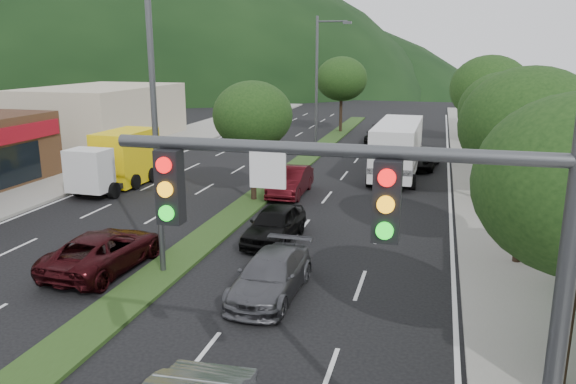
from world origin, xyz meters
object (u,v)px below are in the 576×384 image
(tree_r_c, at_px, (505,111))
(streetlight_mid, at_px, (319,78))
(traffic_signal, at_px, (433,281))
(car_queue_d, at_px, (419,158))
(box_truck, at_px, (119,162))
(tree_med_far, at_px, (342,79))
(car_queue_f, at_px, (378,135))
(tree_r_e, at_px, (480,84))
(motorhome, at_px, (397,148))
(tree_r_b, at_px, (530,127))
(car_queue_a, at_px, (275,224))
(suv_maroon, at_px, (105,250))
(car_queue_c, at_px, (290,181))
(streetlight_near, at_px, (160,113))
(tree_r_d, at_px, (490,89))
(tree_med_near, at_px, (253,115))
(car_queue_b, at_px, (271,275))
(car_queue_e, at_px, (385,144))

(tree_r_c, distance_m, streetlight_mid, 17.57)
(traffic_signal, distance_m, tree_r_c, 21.74)
(car_queue_d, bearing_deg, box_truck, -142.11)
(tree_med_far, bearing_deg, traffic_signal, -78.78)
(streetlight_mid, relative_size, car_queue_f, 2.22)
(tree_r_e, distance_m, motorhome, 15.46)
(tree_r_b, distance_m, car_queue_a, 10.16)
(car_queue_d, bearing_deg, tree_r_b, -69.98)
(suv_maroon, xyz_separation_m, car_queue_c, (3.64, 11.91, 0.05))
(suv_maroon, distance_m, car_queue_f, 31.76)
(tree_r_c, xyz_separation_m, streetlight_near, (-11.79, -12.00, 0.84))
(tree_r_c, xyz_separation_m, tree_r_d, (0.00, 10.00, 0.43))
(tree_med_near, relative_size, box_truck, 0.95)
(traffic_signal, xyz_separation_m, car_queue_b, (-4.88, 8.79, -3.98))
(car_queue_a, bearing_deg, tree_r_b, 1.67)
(tree_r_e, relative_size, box_truck, 1.06)
(tree_r_d, bearing_deg, tree_med_far, 130.60)
(traffic_signal, distance_m, car_queue_c, 22.88)
(suv_maroon, relative_size, motorhome, 0.58)
(suv_maroon, relative_size, car_queue_c, 1.10)
(car_queue_c, distance_m, car_queue_d, 11.22)
(tree_r_e, height_order, car_queue_f, tree_r_e)
(car_queue_c, distance_m, car_queue_e, 14.70)
(car_queue_e, relative_size, motorhome, 0.45)
(car_queue_a, height_order, motorhome, motorhome)
(streetlight_mid, relative_size, car_queue_a, 2.35)
(traffic_signal, height_order, car_queue_e, traffic_signal)
(car_queue_d, xyz_separation_m, car_queue_f, (-3.80, 10.00, -0.03))
(tree_r_d, distance_m, box_truck, 23.41)
(tree_r_e, height_order, car_queue_d, tree_r_e)
(tree_med_far, distance_m, car_queue_b, 37.24)
(car_queue_e, relative_size, box_truck, 0.61)
(motorhome, bearing_deg, car_queue_d, 69.45)
(car_queue_e, xyz_separation_m, motorhome, (1.49, -8.11, 1.11))
(tree_r_d, xyz_separation_m, tree_med_near, (-12.00, -12.00, -0.75))
(tree_r_c, bearing_deg, traffic_signal, -97.85)
(tree_r_c, height_order, car_queue_c, tree_r_c)
(car_queue_e, relative_size, car_queue_f, 0.87)
(car_queue_d, relative_size, motorhome, 0.56)
(tree_med_near, bearing_deg, car_queue_e, 72.12)
(tree_r_c, relative_size, car_queue_e, 1.66)
(traffic_signal, height_order, motorhome, traffic_signal)
(tree_r_b, bearing_deg, car_queue_c, 143.71)
(tree_r_c, relative_size, suv_maroon, 1.27)
(car_queue_c, xyz_separation_m, box_truck, (-9.82, -0.71, 0.71))
(motorhome, bearing_deg, car_queue_a, -104.63)
(box_truck, bearing_deg, tree_r_b, 161.95)
(tree_med_far, relative_size, suv_maroon, 1.36)
(traffic_signal, distance_m, tree_med_far, 46.43)
(streetlight_near, bearing_deg, car_queue_b, -10.79)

